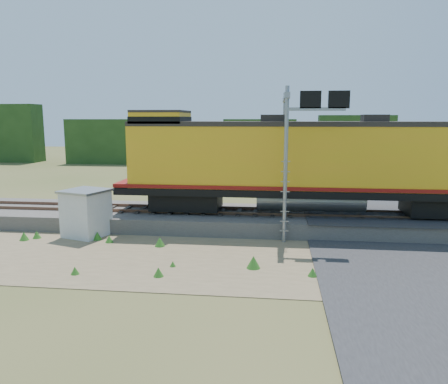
# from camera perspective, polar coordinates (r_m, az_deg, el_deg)

# --- Properties ---
(ground) EXTENTS (140.00, 140.00, 0.00)m
(ground) POSITION_cam_1_polar(r_m,az_deg,el_deg) (18.05, 0.32, -9.15)
(ground) COLOR #475123
(ground) RESTS_ON ground
(ballast) EXTENTS (70.00, 5.00, 0.80)m
(ballast) POSITION_cam_1_polar(r_m,az_deg,el_deg) (23.69, 1.97, -3.60)
(ballast) COLOR slate
(ballast) RESTS_ON ground
(rails) EXTENTS (70.00, 1.54, 0.16)m
(rails) POSITION_cam_1_polar(r_m,az_deg,el_deg) (23.58, 1.98, -2.46)
(rails) COLOR brown
(rails) RESTS_ON ballast
(dirt_shoulder) EXTENTS (26.00, 8.00, 0.03)m
(dirt_shoulder) POSITION_cam_1_polar(r_m,az_deg,el_deg) (18.83, -5.62, -8.35)
(dirt_shoulder) COLOR #8C7754
(dirt_shoulder) RESTS_ON ground
(road) EXTENTS (7.00, 66.00, 0.86)m
(road) POSITION_cam_1_polar(r_m,az_deg,el_deg) (19.30, 21.96, -8.34)
(road) COLOR #38383A
(road) RESTS_ON ground
(tree_line_north) EXTENTS (130.00, 3.00, 6.50)m
(tree_line_north) POSITION_cam_1_polar(r_m,az_deg,el_deg) (55.08, 4.85, 6.71)
(tree_line_north) COLOR #203D16
(tree_line_north) RESTS_ON ground
(weed_clumps) EXTENTS (15.00, 6.20, 0.56)m
(weed_clumps) POSITION_cam_1_polar(r_m,az_deg,el_deg) (18.84, -10.40, -8.50)
(weed_clumps) COLOR #2F6F1F
(weed_clumps) RESTS_ON ground
(locomotive) EXTENTS (20.39, 3.11, 5.26)m
(locomotive) POSITION_cam_1_polar(r_m,az_deg,el_deg) (23.14, 10.62, 3.86)
(locomotive) COLOR black
(locomotive) RESTS_ON rails
(shed) EXTENTS (2.49, 2.49, 2.34)m
(shed) POSITION_cam_1_polar(r_m,az_deg,el_deg) (22.66, -17.56, -2.61)
(shed) COLOR silver
(shed) RESTS_ON ground
(signal_gantry) EXTENTS (2.87, 6.20, 7.25)m
(signal_gantry) POSITION_cam_1_polar(r_m,az_deg,el_deg) (22.33, 9.01, 8.51)
(signal_gantry) COLOR gray
(signal_gantry) RESTS_ON ground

